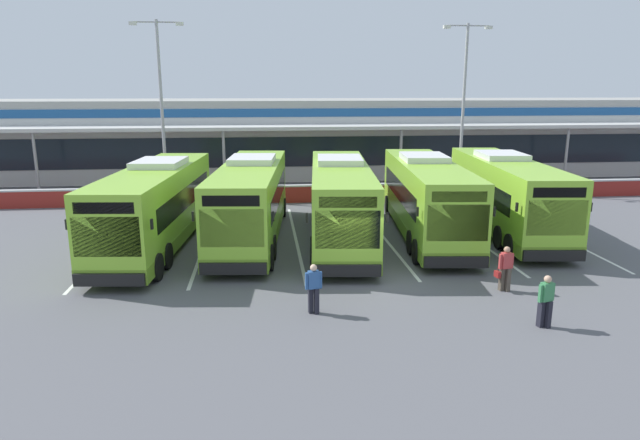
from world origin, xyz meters
TOP-DOWN VIEW (x-y plane):
  - ground_plane at (0.00, 0.00)m, footprint 200.00×200.00m
  - terminal_building at (-0.00, 26.91)m, footprint 70.00×13.00m
  - red_barrier_wall at (0.00, 14.50)m, footprint 60.00×0.40m
  - coach_bus_leftmost at (-8.32, 5.41)m, footprint 3.88×12.33m
  - coach_bus_left_centre at (-4.15, 6.19)m, footprint 3.88×12.33m
  - coach_bus_centre at (-0.05, 5.55)m, footprint 3.88×12.33m
  - coach_bus_right_centre at (4.19, 6.11)m, footprint 3.88×12.33m
  - coach_bus_rightmost at (8.30, 6.52)m, footprint 3.88×12.33m
  - bay_stripe_far_west at (-10.50, 6.00)m, footprint 0.14×13.00m
  - bay_stripe_west at (-6.30, 6.00)m, footprint 0.14×13.00m
  - bay_stripe_mid_west at (-2.10, 6.00)m, footprint 0.14×13.00m
  - bay_stripe_centre at (2.10, 6.00)m, footprint 0.14×13.00m
  - bay_stripe_mid_east at (6.30, 6.00)m, footprint 0.14×13.00m
  - bay_stripe_east at (10.50, 6.00)m, footprint 0.14×13.00m
  - pedestrian_with_handbag at (4.75, -1.67)m, footprint 0.64×0.32m
  - pedestrian_in_dark_coat at (-2.08, -2.96)m, footprint 0.54×0.29m
  - pedestrian_approaching_bus at (4.66, -4.72)m, footprint 0.54×0.30m
  - lamp_post_west at (-9.83, 17.26)m, footprint 3.24×0.28m
  - lamp_post_centre at (9.84, 17.28)m, footprint 3.24×0.28m

SIDE VIEW (x-z plane):
  - ground_plane at x=0.00m, z-range 0.00..0.00m
  - bay_stripe_far_west at x=-10.50m, z-range 0.00..0.01m
  - bay_stripe_west at x=-6.30m, z-range 0.00..0.01m
  - bay_stripe_mid_west at x=-2.10m, z-range 0.00..0.01m
  - bay_stripe_centre at x=2.10m, z-range 0.00..0.01m
  - bay_stripe_mid_east at x=6.30m, z-range 0.00..0.01m
  - bay_stripe_east at x=10.50m, z-range 0.00..0.01m
  - red_barrier_wall at x=0.00m, z-range 0.01..1.10m
  - pedestrian_with_handbag at x=4.75m, z-range 0.05..1.67m
  - pedestrian_in_dark_coat at x=-2.08m, z-range 0.06..1.68m
  - pedestrian_approaching_bus at x=4.66m, z-range 0.06..1.68m
  - coach_bus_leftmost at x=-8.32m, z-range -0.10..3.68m
  - coach_bus_left_centre at x=-4.15m, z-range -0.10..3.68m
  - coach_bus_centre at x=-0.05m, z-range -0.10..3.68m
  - coach_bus_right_centre at x=4.19m, z-range -0.10..3.68m
  - coach_bus_rightmost at x=8.30m, z-range -0.10..3.68m
  - terminal_building at x=0.00m, z-range 0.01..6.01m
  - lamp_post_west at x=-9.83m, z-range 0.79..11.79m
  - lamp_post_centre at x=9.84m, z-range 0.79..11.79m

